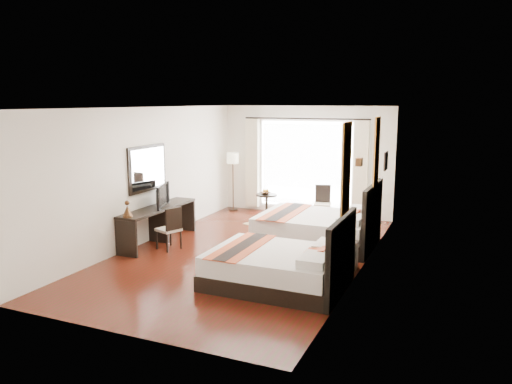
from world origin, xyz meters
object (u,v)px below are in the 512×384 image
at_px(nightstand, 343,257).
at_px(floor_lamp, 233,162).
at_px(vase, 340,241).
at_px(side_table, 267,206).
at_px(fruit_bowl, 266,193).
at_px(window_chair, 322,210).
at_px(desk_chair, 169,236).
at_px(television, 159,195).
at_px(bed_near, 281,266).
at_px(table_lamp, 347,228).
at_px(console_desk, 159,225).
at_px(bed_far, 319,228).

relative_size(nightstand, floor_lamp, 0.33).
xyz_separation_m(nightstand, vase, (-0.02, -0.20, 0.32)).
bearing_deg(side_table, fruit_bowl, -161.65).
bearing_deg(side_table, window_chair, 12.05).
bearing_deg(nightstand, side_table, 130.86).
bearing_deg(floor_lamp, nightstand, -42.94).
height_order(nightstand, desk_chair, desk_chair).
xyz_separation_m(television, window_chair, (2.59, 3.20, -0.73)).
height_order(desk_chair, window_chair, window_chair).
bearing_deg(side_table, bed_near, -65.10).
relative_size(nightstand, window_chair, 0.59).
xyz_separation_m(nightstand, floor_lamp, (-3.89, 3.62, 1.07)).
height_order(fruit_bowl, window_chair, window_chair).
bearing_deg(window_chair, table_lamp, 9.93).
relative_size(console_desk, side_table, 3.59).
xyz_separation_m(floor_lamp, fruit_bowl, (1.14, -0.48, -0.68)).
bearing_deg(console_desk, floor_lamp, 88.65).
distance_m(nightstand, table_lamp, 0.49).
relative_size(bed_near, television, 2.58).
height_order(nightstand, table_lamp, table_lamp).
bearing_deg(bed_near, bed_far, 92.12).
xyz_separation_m(floor_lamp, side_table, (1.16, -0.47, -1.01)).
bearing_deg(television, bed_far, -88.09).
bearing_deg(floor_lamp, console_desk, -91.35).
bearing_deg(bed_near, vase, 51.28).
distance_m(bed_far, desk_chair, 3.06).
distance_m(desk_chair, window_chair, 4.15).
relative_size(television, fruit_bowl, 3.62).
height_order(bed_near, nightstand, bed_near).
bearing_deg(fruit_bowl, nightstand, -48.80).
distance_m(table_lamp, desk_chair, 3.55).
bearing_deg(side_table, floor_lamp, 158.05).
height_order(vase, console_desk, console_desk).
bearing_deg(desk_chair, floor_lamp, -63.58).
relative_size(bed_near, console_desk, 0.98).
height_order(console_desk, desk_chair, desk_chair).
relative_size(floor_lamp, window_chair, 1.78).
height_order(bed_far, vase, bed_far).
bearing_deg(desk_chair, window_chair, -100.55).
relative_size(bed_far, table_lamp, 6.78).
distance_m(television, floor_lamp, 3.39).
xyz_separation_m(desk_chair, fruit_bowl, (0.74, 3.26, 0.38)).
height_order(console_desk, side_table, console_desk).
relative_size(bed_far, console_desk, 1.07).
bearing_deg(floor_lamp, table_lamp, -42.11).
height_order(bed_far, nightstand, bed_far).
bearing_deg(floor_lamp, fruit_bowl, -22.77).
xyz_separation_m(vase, desk_chair, (-3.47, 0.08, -0.31)).
bearing_deg(vase, console_desk, 174.03).
bearing_deg(table_lamp, window_chair, 112.35).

